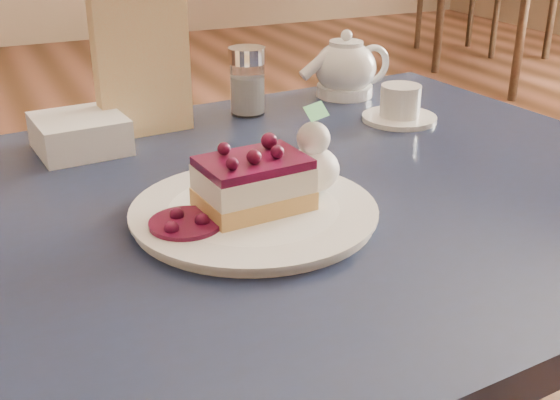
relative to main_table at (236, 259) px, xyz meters
name	(u,v)px	position (x,y,z in m)	size (l,w,h in m)	color
main_table	(236,259)	(0.00, 0.00, 0.00)	(1.26, 0.89, 0.75)	#171E38
dessert_plate	(254,213)	(0.00, -0.05, 0.08)	(0.27, 0.27, 0.01)	white
cheesecake_slice	(253,184)	(0.00, -0.05, 0.12)	(0.13, 0.09, 0.06)	#DB904C
whipped_cream	(313,169)	(0.09, -0.03, 0.12)	(0.06, 0.06, 0.06)	white
berry_sauce	(186,223)	(-0.08, -0.06, 0.09)	(0.08, 0.08, 0.01)	#3F1124
tea_set	(355,77)	(0.35, 0.31, 0.12)	(0.17, 0.28, 0.10)	white
menu_card	(142,62)	(-0.03, 0.29, 0.19)	(0.14, 0.03, 0.22)	beige
sugar_shaker	(247,80)	(0.15, 0.32, 0.13)	(0.06, 0.06, 0.11)	white
napkin_stack	(80,134)	(-0.13, 0.26, 0.10)	(0.12, 0.12, 0.05)	white
bg_table_far_right	(532,65)	(2.97, 2.54, -0.59)	(1.30, 2.01, 1.34)	#171E38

